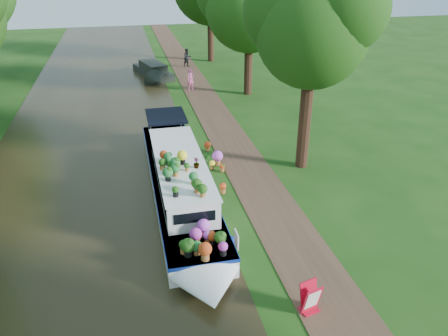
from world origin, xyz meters
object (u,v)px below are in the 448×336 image
(pedestrian_pink, at_px, (191,79))
(pedestrian_dark, at_px, (187,58))
(second_boat, at_px, (153,71))
(sandwich_board, at_px, (310,299))
(plant_boat, at_px, (181,183))

(pedestrian_pink, distance_m, pedestrian_dark, 7.36)
(pedestrian_pink, height_order, pedestrian_dark, pedestrian_pink)
(pedestrian_dark, bearing_deg, second_boat, -164.26)
(second_boat, height_order, sandwich_board, second_boat)
(plant_boat, xyz_separation_m, sandwich_board, (2.70, -6.94, -0.41))
(sandwich_board, bearing_deg, pedestrian_pink, 74.53)
(plant_boat, bearing_deg, sandwich_board, -68.75)
(plant_boat, height_order, sandwich_board, plant_boat)
(plant_boat, distance_m, pedestrian_dark, 23.41)
(second_boat, height_order, pedestrian_pink, pedestrian_pink)
(sandwich_board, xyz_separation_m, pedestrian_dark, (1.05, 30.05, 0.38))
(sandwich_board, relative_size, pedestrian_dark, 0.58)
(plant_boat, relative_size, pedestrian_pink, 8.51)
(plant_boat, distance_m, sandwich_board, 7.46)
(plant_boat, relative_size, sandwich_board, 14.70)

